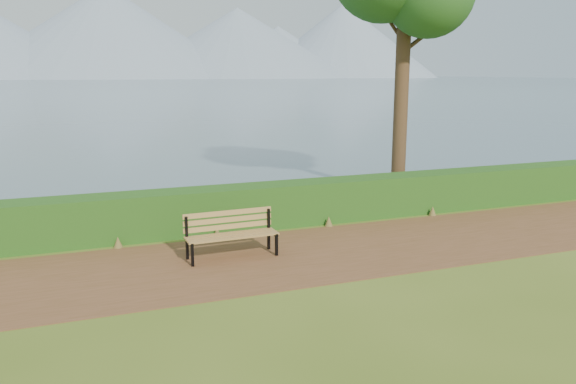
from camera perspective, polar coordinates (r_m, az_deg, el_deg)
name	(u,v)px	position (r m, az deg, el deg)	size (l,w,h in m)	color
ground	(297,260)	(10.96, 0.97, -6.96)	(140.00, 140.00, 0.00)	#4C601B
path	(292,256)	(11.22, 0.40, -6.47)	(40.00, 3.40, 0.01)	brown
hedge	(257,206)	(13.18, -3.16, -1.45)	(32.00, 0.85, 1.00)	#1E4814
water	(84,81)	(269.69, -20.03, 10.53)	(700.00, 510.00, 0.00)	#4A6277
mountains	(63,36)	(416.43, -21.92, 14.48)	(585.00, 190.00, 70.00)	gray
bench	(231,231)	(11.09, -5.85, -3.96)	(1.82, 0.59, 0.91)	black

